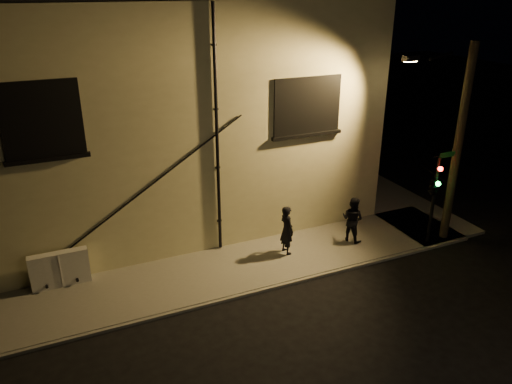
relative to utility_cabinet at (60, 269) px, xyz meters
name	(u,v)px	position (x,y,z in m)	size (l,w,h in m)	color
ground	(303,280)	(7.21, -2.70, -0.70)	(90.00, 90.00, 0.00)	black
sidewalk	(277,218)	(8.43, 1.69, -0.64)	(21.00, 16.00, 0.12)	slate
building	(141,100)	(4.21, 6.29, 3.70)	(16.20, 12.23, 8.80)	beige
utility_cabinet	(60,269)	(0.00, 0.00, 0.00)	(1.77, 0.30, 1.16)	silver
pedestrian_a	(287,230)	(7.43, -1.03, 0.31)	(0.65, 0.43, 1.79)	black
pedestrian_b	(352,219)	(10.05, -1.19, 0.27)	(0.83, 0.65, 1.71)	black
traffic_signal	(434,185)	(12.41, -2.51, 1.71)	(1.34, 2.01, 3.41)	black
streetlamp_pole	(455,141)	(13.33, -2.30, 3.14)	(2.03, 1.39, 7.24)	black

